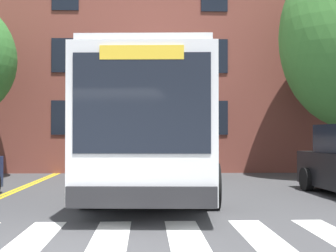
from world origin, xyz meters
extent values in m
cube|color=white|center=(-0.53, 1.83, 0.00)|extent=(0.62, 3.03, 0.01)
cube|color=white|center=(0.65, 1.84, 0.00)|extent=(0.62, 3.03, 0.01)
cube|color=white|center=(1.83, 1.86, 0.00)|extent=(0.62, 3.03, 0.01)
cube|color=white|center=(3.01, 1.88, 0.00)|extent=(0.62, 3.03, 0.01)
cube|color=gold|center=(-2.68, 15.83, 0.00)|extent=(0.12, 36.00, 0.01)
cube|color=gold|center=(-2.52, 15.83, 0.00)|extent=(0.12, 36.00, 0.01)
cube|color=white|center=(1.43, 8.60, 1.79)|extent=(3.19, 12.28, 2.82)
cube|color=black|center=(2.73, 8.54, 2.08)|extent=(0.60, 11.18, 1.02)
cube|color=black|center=(0.14, 8.67, 2.08)|extent=(0.60, 11.18, 1.02)
cube|color=black|center=(1.12, 2.52, 2.13)|extent=(2.31, 0.14, 1.69)
cube|color=yellow|center=(1.12, 2.51, 2.98)|extent=(1.41, 0.10, 0.24)
cube|color=#232326|center=(1.12, 2.49, 0.56)|extent=(2.52, 0.23, 0.36)
cube|color=silver|center=(1.43, 8.60, 3.29)|extent=(3.01, 11.79, 0.16)
cylinder|color=black|center=(2.47, 4.77, 0.49)|extent=(0.61, 1.01, 0.98)
cylinder|color=black|center=(0.01, 4.90, 0.49)|extent=(0.61, 1.01, 0.98)
cylinder|color=black|center=(2.80, 11.27, 0.49)|extent=(0.61, 1.01, 0.98)
cylinder|color=black|center=(0.35, 11.40, 0.49)|extent=(0.61, 1.01, 0.98)
cylinder|color=black|center=(2.86, 12.37, 0.49)|extent=(0.61, 1.01, 0.98)
cylinder|color=black|center=(0.40, 12.50, 0.49)|extent=(0.61, 1.01, 0.98)
cylinder|color=black|center=(5.66, 7.83, 0.33)|extent=(0.25, 0.67, 0.66)
cube|color=tan|center=(2.05, 17.26, 0.77)|extent=(2.09, 5.05, 1.12)
cube|color=black|center=(2.05, 17.31, 1.79)|extent=(1.82, 3.15, 0.92)
cube|color=white|center=(2.71, 14.77, 0.88)|extent=(0.20, 0.05, 0.14)
cube|color=white|center=(1.58, 14.73, 0.88)|extent=(0.20, 0.05, 0.14)
cylinder|color=black|center=(3.08, 15.75, 0.38)|extent=(0.25, 0.77, 0.76)
cylinder|color=black|center=(1.14, 15.68, 0.38)|extent=(0.25, 0.77, 0.76)
cylinder|color=black|center=(2.96, 18.84, 0.38)|extent=(0.25, 0.77, 0.76)
cylinder|color=black|center=(1.02, 18.77, 0.38)|extent=(0.25, 0.77, 0.76)
cube|color=brown|center=(-2.29, 16.96, 4.55)|extent=(30.64, 6.14, 9.10)
cube|color=black|center=(-2.29, 13.86, 2.27)|extent=(1.10, 0.06, 1.40)
cube|color=black|center=(3.84, 13.86, 2.27)|extent=(1.10, 0.06, 1.40)
cube|color=black|center=(-2.29, 13.86, 4.82)|extent=(1.10, 0.06, 1.40)
cube|color=black|center=(3.84, 13.86, 4.82)|extent=(1.10, 0.06, 1.40)
camera|label=1|loc=(1.31, -5.29, 1.62)|focal=50.00mm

